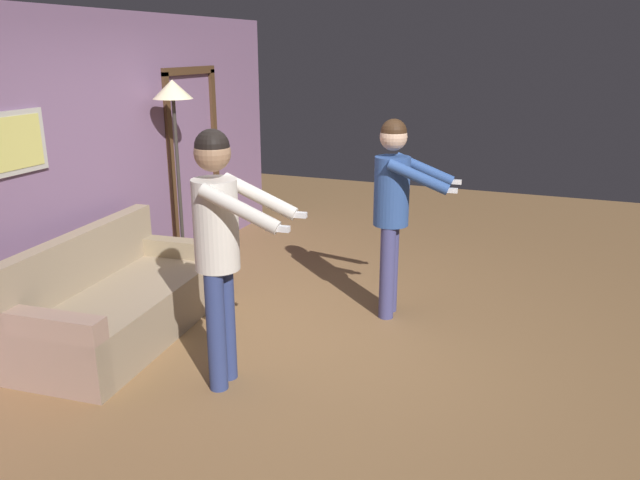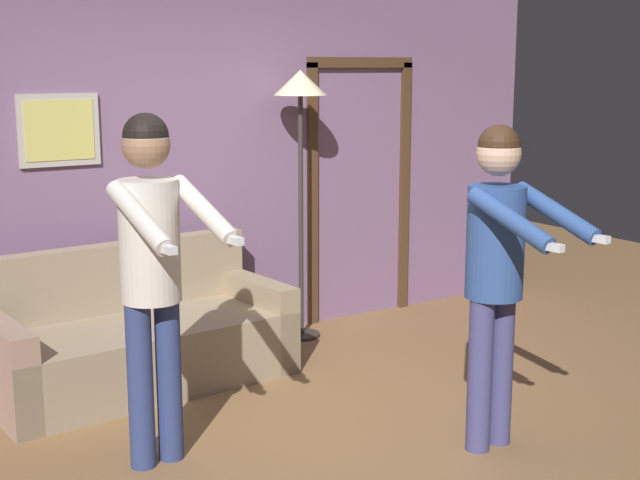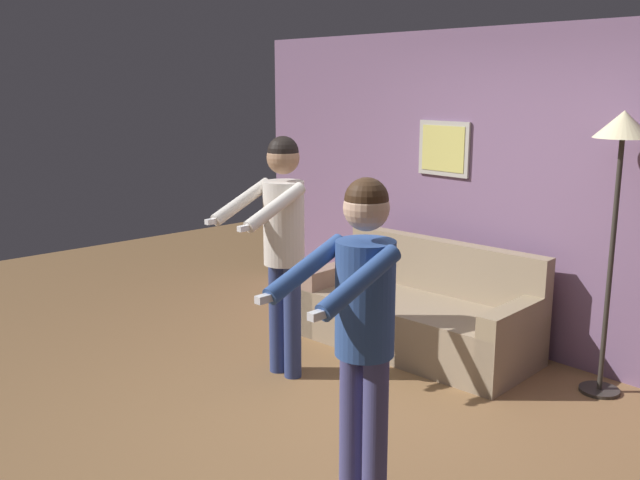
# 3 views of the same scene
# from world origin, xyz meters

# --- Properties ---
(ground_plane) EXTENTS (12.00, 12.00, 0.00)m
(ground_plane) POSITION_xyz_m (0.00, 0.00, 0.00)
(ground_plane) COLOR olive
(back_wall_assembly) EXTENTS (6.40, 0.10, 2.60)m
(back_wall_assembly) POSITION_xyz_m (0.02, 1.99, 1.30)
(back_wall_assembly) COLOR slate
(back_wall_assembly) RESTS_ON ground_plane
(couch) EXTENTS (1.96, 1.00, 0.87)m
(couch) POSITION_xyz_m (-0.60, 1.38, 0.28)
(couch) COLOR gray
(couch) RESTS_ON ground_plane
(torchiere_lamp) EXTENTS (0.39, 0.39, 1.99)m
(torchiere_lamp) POSITION_xyz_m (0.81, 1.69, 1.71)
(torchiere_lamp) COLOR #332D28
(torchiere_lamp) RESTS_ON ground_plane
(person_standing_left) EXTENTS (0.47, 0.73, 1.80)m
(person_standing_left) POSITION_xyz_m (-0.95, 0.21, 1.10)
(person_standing_left) COLOR navy
(person_standing_left) RESTS_ON ground_plane
(person_standing_right) EXTENTS (0.46, 0.72, 1.73)m
(person_standing_right) POSITION_xyz_m (0.63, -0.56, 1.05)
(person_standing_right) COLOR #424276
(person_standing_right) RESTS_ON ground_plane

